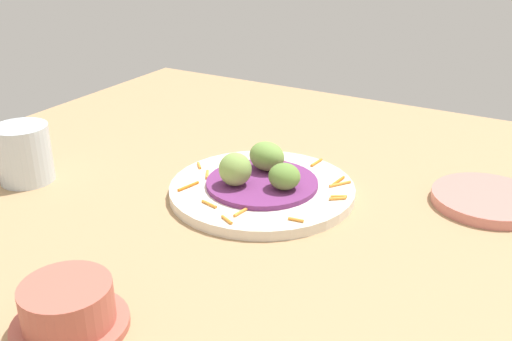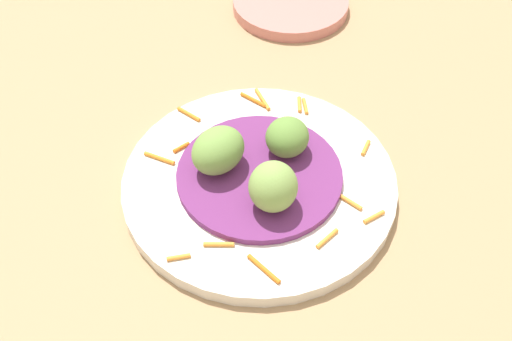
# 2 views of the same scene
# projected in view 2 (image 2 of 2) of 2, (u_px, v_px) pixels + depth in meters

# --- Properties ---
(table_surface) EXTENTS (1.10, 1.10, 0.02)m
(table_surface) POSITION_uv_depth(u_px,v_px,m) (283.00, 223.00, 0.57)
(table_surface) COLOR tan
(table_surface) RESTS_ON ground
(main_plate) EXTENTS (0.26, 0.26, 0.01)m
(main_plate) POSITION_uv_depth(u_px,v_px,m) (259.00, 182.00, 0.58)
(main_plate) COLOR silver
(main_plate) RESTS_ON table_surface
(cabbage_bed) EXTENTS (0.16, 0.16, 0.01)m
(cabbage_bed) POSITION_uv_depth(u_px,v_px,m) (259.00, 175.00, 0.57)
(cabbage_bed) COLOR #702D6B
(cabbage_bed) RESTS_ON main_plate
(carrot_garnish) EXTENTS (0.24, 0.24, 0.00)m
(carrot_garnish) POSITION_uv_depth(u_px,v_px,m) (262.00, 165.00, 0.58)
(carrot_garnish) COLOR orange
(carrot_garnish) RESTS_ON main_plate
(guac_scoop_left) EXTENTS (0.06, 0.06, 0.05)m
(guac_scoop_left) POSITION_uv_depth(u_px,v_px,m) (273.00, 187.00, 0.53)
(guac_scoop_left) COLOR #84A851
(guac_scoop_left) RESTS_ON cabbage_bed
(guac_scoop_center) EXTENTS (0.05, 0.05, 0.04)m
(guac_scoop_center) POSITION_uv_depth(u_px,v_px,m) (287.00, 137.00, 0.58)
(guac_scoop_center) COLOR olive
(guac_scoop_center) RESTS_ON cabbage_bed
(guac_scoop_right) EXTENTS (0.06, 0.05, 0.04)m
(guac_scoop_right) POSITION_uv_depth(u_px,v_px,m) (218.00, 150.00, 0.56)
(guac_scoop_right) COLOR #759E47
(guac_scoop_right) RESTS_ON cabbage_bed
(side_plate_small) EXTENTS (0.15, 0.15, 0.01)m
(side_plate_small) POSITION_uv_depth(u_px,v_px,m) (291.00, 4.00, 0.79)
(side_plate_small) COLOR tan
(side_plate_small) RESTS_ON table_surface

